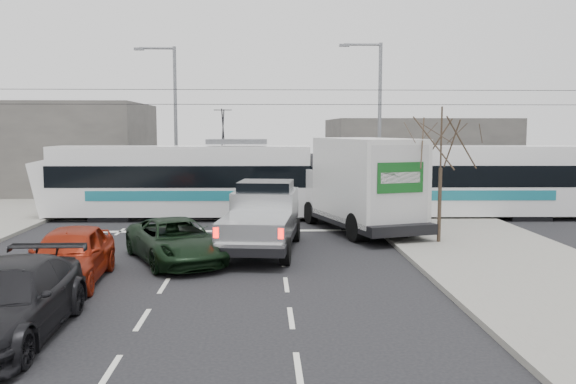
{
  "coord_description": "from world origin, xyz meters",
  "views": [
    {
      "loc": [
        1.09,
        -19.66,
        4.36
      ],
      "look_at": [
        2.06,
        4.7,
        1.8
      ],
      "focal_mm": 38.0,
      "sensor_mm": 36.0,
      "label": 1
    }
  ],
  "objects_px": {
    "street_lamp_far": "(172,115)",
    "green_car": "(176,241)",
    "box_truck": "(360,186)",
    "street_lamp_near": "(376,114)",
    "navy_pickup": "(370,211)",
    "silver_pickup": "(263,217)",
    "bare_tree": "(441,144)",
    "tram": "(319,180)",
    "traffic_signal": "(388,166)",
    "dark_car": "(7,302)",
    "red_car": "(70,255)"
  },
  "relations": [
    {
      "from": "traffic_signal",
      "to": "navy_pickup",
      "type": "distance_m",
      "value": 2.48
    },
    {
      "from": "traffic_signal",
      "to": "dark_car",
      "type": "xyz_separation_m",
      "value": [
        -10.71,
        -13.63,
        -1.96
      ]
    },
    {
      "from": "tram",
      "to": "navy_pickup",
      "type": "xyz_separation_m",
      "value": [
        1.71,
        -4.39,
        -0.92
      ]
    },
    {
      "from": "box_truck",
      "to": "green_car",
      "type": "height_order",
      "value": "box_truck"
    },
    {
      "from": "street_lamp_far",
      "to": "box_truck",
      "type": "relative_size",
      "value": 1.08
    },
    {
      "from": "box_truck",
      "to": "navy_pickup",
      "type": "xyz_separation_m",
      "value": [
        0.32,
        -0.55,
        -1.02
      ]
    },
    {
      "from": "street_lamp_near",
      "to": "silver_pickup",
      "type": "height_order",
      "value": "street_lamp_near"
    },
    {
      "from": "silver_pickup",
      "to": "dark_car",
      "type": "bearing_deg",
      "value": -112.63
    },
    {
      "from": "bare_tree",
      "to": "box_truck",
      "type": "relative_size",
      "value": 0.6
    },
    {
      "from": "navy_pickup",
      "to": "red_car",
      "type": "height_order",
      "value": "navy_pickup"
    },
    {
      "from": "navy_pickup",
      "to": "dark_car",
      "type": "distance_m",
      "value": 15.64
    },
    {
      "from": "red_car",
      "to": "dark_car",
      "type": "height_order",
      "value": "red_car"
    },
    {
      "from": "traffic_signal",
      "to": "bare_tree",
      "type": "bearing_deg",
      "value": -74.24
    },
    {
      "from": "bare_tree",
      "to": "silver_pickup",
      "type": "xyz_separation_m",
      "value": [
        -6.55,
        -0.45,
        -2.6
      ]
    },
    {
      "from": "box_truck",
      "to": "red_car",
      "type": "relative_size",
      "value": 1.77
    },
    {
      "from": "green_car",
      "to": "red_car",
      "type": "relative_size",
      "value": 1.08
    },
    {
      "from": "tram",
      "to": "box_truck",
      "type": "bearing_deg",
      "value": -68.64
    },
    {
      "from": "tram",
      "to": "street_lamp_far",
      "type": "bearing_deg",
      "value": 142.28
    },
    {
      "from": "dark_car",
      "to": "red_car",
      "type": "bearing_deg",
      "value": 91.38
    },
    {
      "from": "street_lamp_near",
      "to": "traffic_signal",
      "type": "bearing_deg",
      "value": -96.41
    },
    {
      "from": "street_lamp_far",
      "to": "tram",
      "type": "xyz_separation_m",
      "value": [
        7.93,
        -6.46,
        -3.26
      ]
    },
    {
      "from": "bare_tree",
      "to": "silver_pickup",
      "type": "bearing_deg",
      "value": -176.09
    },
    {
      "from": "red_car",
      "to": "silver_pickup",
      "type": "bearing_deg",
      "value": 36.94
    },
    {
      "from": "bare_tree",
      "to": "navy_pickup",
      "type": "height_order",
      "value": "bare_tree"
    },
    {
      "from": "silver_pickup",
      "to": "box_truck",
      "type": "height_order",
      "value": "box_truck"
    },
    {
      "from": "street_lamp_far",
      "to": "navy_pickup",
      "type": "bearing_deg",
      "value": -48.39
    },
    {
      "from": "street_lamp_far",
      "to": "box_truck",
      "type": "distance_m",
      "value": 14.25
    },
    {
      "from": "street_lamp_near",
      "to": "navy_pickup",
      "type": "bearing_deg",
      "value": -101.84
    },
    {
      "from": "tram",
      "to": "silver_pickup",
      "type": "xyz_separation_m",
      "value": [
        -2.7,
        -7.48,
        -0.66
      ]
    },
    {
      "from": "tram",
      "to": "box_truck",
      "type": "height_order",
      "value": "tram"
    },
    {
      "from": "green_car",
      "to": "red_car",
      "type": "distance_m",
      "value": 3.66
    },
    {
      "from": "street_lamp_near",
      "to": "navy_pickup",
      "type": "relative_size",
      "value": 1.93
    },
    {
      "from": "tram",
      "to": "street_lamp_near",
      "type": "bearing_deg",
      "value": 52.82
    },
    {
      "from": "street_lamp_far",
      "to": "green_car",
      "type": "relative_size",
      "value": 1.77
    },
    {
      "from": "bare_tree",
      "to": "dark_car",
      "type": "height_order",
      "value": "bare_tree"
    },
    {
      "from": "tram",
      "to": "dark_car",
      "type": "relative_size",
      "value": 4.74
    },
    {
      "from": "street_lamp_near",
      "to": "street_lamp_far",
      "type": "relative_size",
      "value": 1.0
    },
    {
      "from": "street_lamp_far",
      "to": "box_truck",
      "type": "xyz_separation_m",
      "value": [
        9.32,
        -10.3,
        -3.16
      ]
    },
    {
      "from": "green_car",
      "to": "traffic_signal",
      "type": "bearing_deg",
      "value": 13.21
    },
    {
      "from": "street_lamp_near",
      "to": "tram",
      "type": "xyz_separation_m",
      "value": [
        -3.57,
        -4.46,
        -3.26
      ]
    },
    {
      "from": "red_car",
      "to": "tram",
      "type": "bearing_deg",
      "value": 52.9
    },
    {
      "from": "bare_tree",
      "to": "silver_pickup",
      "type": "relative_size",
      "value": 0.73
    },
    {
      "from": "tram",
      "to": "navy_pickup",
      "type": "bearing_deg",
      "value": -67.27
    },
    {
      "from": "street_lamp_near",
      "to": "red_car",
      "type": "relative_size",
      "value": 1.91
    },
    {
      "from": "street_lamp_far",
      "to": "street_lamp_near",
      "type": "bearing_deg",
      "value": -9.87
    },
    {
      "from": "bare_tree",
      "to": "street_lamp_near",
      "type": "xyz_separation_m",
      "value": [
        -0.29,
        11.5,
        1.32
      ]
    },
    {
      "from": "box_truck",
      "to": "tram",
      "type": "bearing_deg",
      "value": 93.21
    },
    {
      "from": "navy_pickup",
      "to": "dark_car",
      "type": "height_order",
      "value": "navy_pickup"
    },
    {
      "from": "street_lamp_near",
      "to": "box_truck",
      "type": "relative_size",
      "value": 1.08
    },
    {
      "from": "street_lamp_far",
      "to": "box_truck",
      "type": "bearing_deg",
      "value": -47.87
    }
  ]
}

